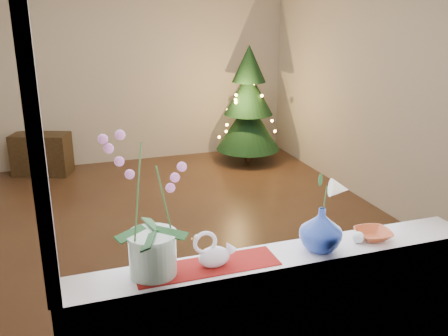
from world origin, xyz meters
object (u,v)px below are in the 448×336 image
Objects in this scene: swan at (214,249)px; paperweight at (358,237)px; blue_vase at (321,226)px; amber_dish at (373,235)px; side_table at (42,154)px; xmas_tree at (248,105)px; orchid_pot at (150,205)px.

paperweight is at bearing 13.24° from swan.
blue_vase is 4.19× the size of paperweight.
blue_vase is (0.57, -0.01, 0.04)m from swan.
blue_vase is 0.25m from paperweight.
swan is at bearing 178.63° from blue_vase.
paperweight is (0.23, 0.00, -0.10)m from blue_vase.
amber_dish is 4.99m from side_table.
xmas_tree is 2.26× the size of side_table.
amber_dish is at bearing 3.27° from blue_vase.
paperweight reaches higher than side_table.
amber_dish is 0.23× the size of side_table.
orchid_pot is 4.75m from side_table.
blue_vase is at bearing -51.56° from side_table.
orchid_pot is 0.98× the size of side_table.
swan is 0.81× the size of blue_vase.
paperweight is at bearing -104.13° from xmas_tree.
paperweight is 0.39× the size of amber_dish.
blue_vase is 0.35m from amber_dish.
paperweight is 0.11m from amber_dish.
blue_vase is 1.63× the size of amber_dish.
orchid_pot reaches higher than blue_vase.
xmas_tree is (2.17, 4.24, -0.46)m from orchid_pot.
blue_vase reaches higher than side_table.
xmas_tree is 2.82m from side_table.
side_table is at bearing 114.79° from swan.
paperweight is 4.41m from xmas_tree.
blue_vase reaches higher than paperweight.
side_table is at bearing 97.16° from orchid_pot.
orchid_pot is 1.24m from amber_dish.
amber_dish is 0.10× the size of xmas_tree.
xmas_tree is at bearing 73.01° from blue_vase.
orchid_pot is at bearing -169.32° from swan.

